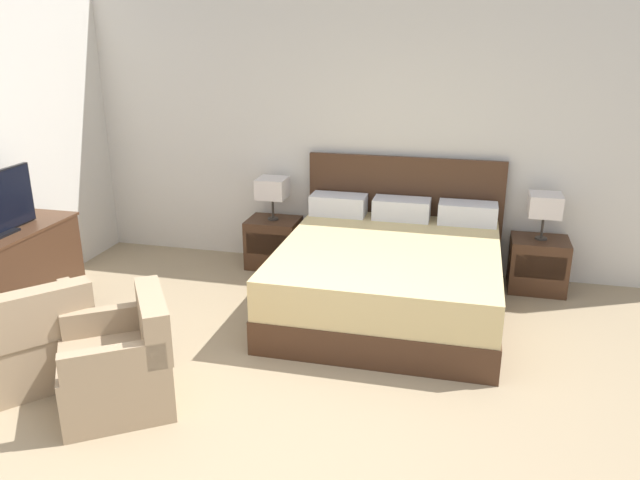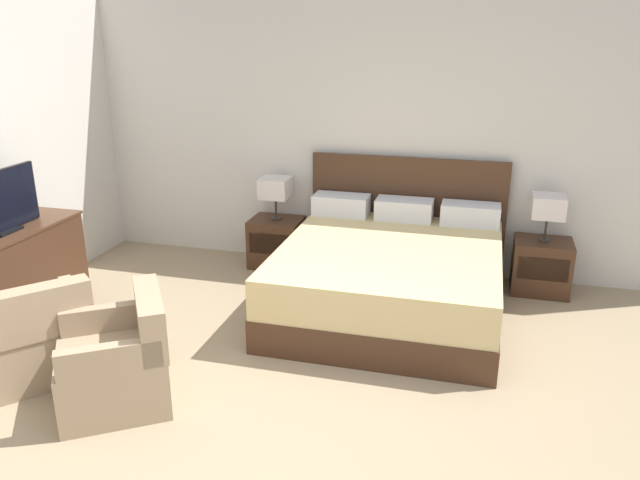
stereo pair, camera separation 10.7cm
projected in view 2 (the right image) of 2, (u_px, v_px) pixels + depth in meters
ground_plane at (252, 457)px, 3.67m from camera, size 9.76×9.76×0.00m
wall_back at (365, 132)px, 6.21m from camera, size 6.90×0.06×2.79m
bed at (390, 274)px, 5.48m from camera, size 1.94×2.09×1.19m
nightstand_left at (277, 242)px, 6.52m from camera, size 0.53×0.42×0.51m
nightstand_right at (541, 266)px, 5.88m from camera, size 0.53×0.42×0.51m
table_lamp_left at (275, 188)px, 6.33m from camera, size 0.29×0.29×0.44m
table_lamp_right at (548, 207)px, 5.69m from camera, size 0.29×0.29×0.44m
dresser at (15, 274)px, 5.27m from camera, size 0.47×1.38×0.80m
armchair_by_window at (38, 338)px, 4.46m from camera, size 0.97×0.97×0.76m
armchair_companion at (119, 364)px, 4.13m from camera, size 0.95×0.95×0.76m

